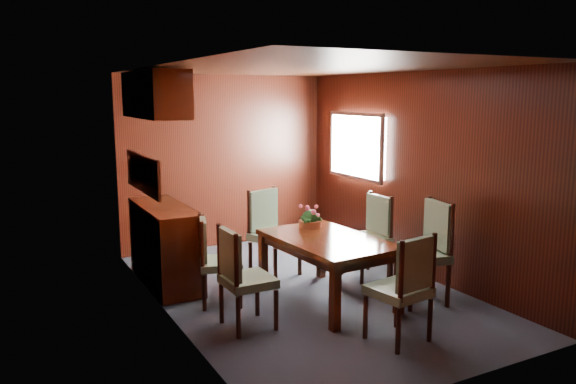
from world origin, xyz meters
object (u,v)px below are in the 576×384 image
sideboard (165,245)px  chair_left_near (241,273)px  chair_head (405,283)px  flower_centerpiece (310,216)px  dining_table (328,247)px  chair_right_near (427,246)px

sideboard → chair_left_near: chair_left_near is taller
chair_head → flower_centerpiece: size_ratio=3.66×
flower_centerpiece → sideboard: bearing=149.0°
dining_table → chair_head: (0.04, -1.18, -0.04)m
chair_left_near → flower_centerpiece: chair_left_near is taller
chair_head → flower_centerpiece: 1.70m
chair_left_near → chair_right_near: chair_right_near is taller
chair_head → dining_table: bearing=83.5°
sideboard → chair_head: bearing=-61.5°
sideboard → chair_left_near: bearing=-80.8°
dining_table → flower_centerpiece: bearing=77.1°
sideboard → chair_right_near: 2.89m
sideboard → dining_table: bearing=-45.3°
sideboard → flower_centerpiece: size_ratio=5.25×
dining_table → sideboard: bearing=130.9°
chair_right_near → flower_centerpiece: bearing=51.8°
flower_centerpiece → chair_right_near: bearing=-50.1°
chair_right_near → flower_centerpiece: chair_right_near is taller
sideboard → chair_head: chair_head is taller
sideboard → chair_right_near: bearing=-39.4°
chair_left_near → flower_centerpiece: bearing=121.5°
sideboard → chair_left_near: (0.25, -1.57, 0.08)m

